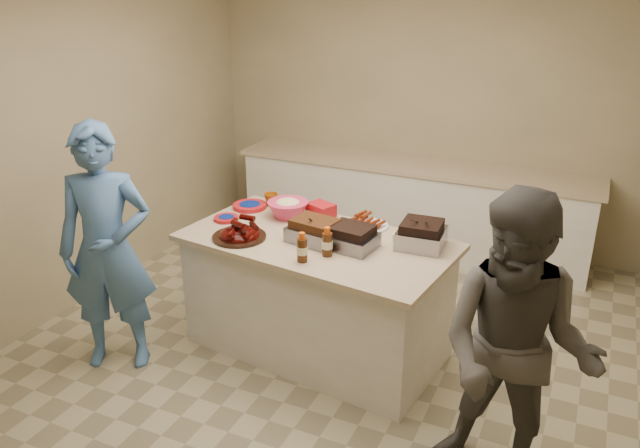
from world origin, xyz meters
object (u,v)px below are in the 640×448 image
at_px(plastic_cup, 271,206).
at_px(roasting_pan, 421,246).
at_px(bbq_bottle_b, 327,255).
at_px(guest_blue, 123,359).
at_px(rib_platter, 239,238).
at_px(mustard_bottle, 315,229).
at_px(coleslaw_bowl, 288,217).
at_px(island, 317,347).
at_px(bbq_bottle_a, 302,261).

bearing_deg(plastic_cup, roasting_pan, -11.67).
relative_size(bbq_bottle_b, guest_blue, 0.11).
distance_m(rib_platter, mustard_bottle, 0.56).
bearing_deg(coleslaw_bowl, rib_platter, -104.62).
bearing_deg(bbq_bottle_b, mustard_bottle, 125.30).
bearing_deg(plastic_cup, mustard_bottle, -29.74).
relative_size(roasting_pan, mustard_bottle, 2.46).
bearing_deg(island, mustard_bottle, 126.97).
bearing_deg(plastic_cup, island, -36.63).
height_order(coleslaw_bowl, bbq_bottle_b, coleslaw_bowl).
relative_size(coleslaw_bowl, mustard_bottle, 2.50).
bearing_deg(rib_platter, bbq_bottle_a, -15.18).
xyz_separation_m(rib_platter, bbq_bottle_b, (0.69, -0.01, 0.00)).
xyz_separation_m(bbq_bottle_a, plastic_cup, (-0.69, 0.83, 0.00)).
bearing_deg(plastic_cup, coleslaw_bowl, -35.20).
relative_size(bbq_bottle_b, mustard_bottle, 1.61).
distance_m(roasting_pan, plastic_cup, 1.36).
xyz_separation_m(island, mustard_bottle, (-0.09, 0.16, 0.91)).
distance_m(bbq_bottle_b, plastic_cup, 1.05).
height_order(coleslaw_bowl, bbq_bottle_a, coleslaw_bowl).
height_order(coleslaw_bowl, guest_blue, coleslaw_bowl).
distance_m(bbq_bottle_a, mustard_bottle, 0.55).
bearing_deg(coleslaw_bowl, bbq_bottle_b, -42.37).
height_order(island, bbq_bottle_a, bbq_bottle_a).
relative_size(bbq_bottle_a, bbq_bottle_b, 1.00).
bearing_deg(mustard_bottle, plastic_cup, 150.26).
height_order(roasting_pan, plastic_cup, roasting_pan).
xyz_separation_m(island, guest_blue, (-1.26, -0.74, 0.00)).
distance_m(mustard_bottle, plastic_cup, 0.62).
distance_m(roasting_pan, coleslaw_bowl, 1.09).
xyz_separation_m(bbq_bottle_b, plastic_cup, (-0.80, 0.68, 0.00)).
relative_size(island, guest_blue, 1.07).
bearing_deg(plastic_cup, bbq_bottle_a, -50.36).
height_order(rib_platter, guest_blue, rib_platter).
height_order(island, guest_blue, island).
xyz_separation_m(island, plastic_cup, (-0.63, 0.47, 0.91)).
height_order(island, plastic_cup, plastic_cup).
bearing_deg(bbq_bottle_a, bbq_bottle_b, 53.25).
xyz_separation_m(coleslaw_bowl, bbq_bottle_b, (0.56, -0.51, 0.00)).
height_order(roasting_pan, mustard_bottle, mustard_bottle).
bearing_deg(guest_blue, coleslaw_bowl, 23.34).
xyz_separation_m(island, roasting_pan, (0.70, 0.19, 0.91)).
xyz_separation_m(island, bbq_bottle_b, (0.17, -0.22, 0.91)).
bearing_deg(roasting_pan, plastic_cup, 164.99).
xyz_separation_m(bbq_bottle_a, guest_blue, (-1.32, -0.37, -0.91)).
distance_m(coleslaw_bowl, bbq_bottle_a, 0.80).
distance_m(rib_platter, bbq_bottle_a, 0.60).
height_order(island, bbq_bottle_b, bbq_bottle_b).
bearing_deg(island, coleslaw_bowl, 149.90).
bearing_deg(rib_platter, mustard_bottle, 40.87).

